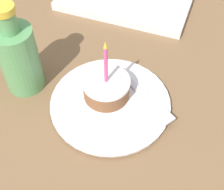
{
  "coord_description": "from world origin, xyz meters",
  "views": [
    {
      "loc": [
        0.12,
        -0.3,
        0.47
      ],
      "look_at": [
        0.0,
        0.02,
        0.03
      ],
      "focal_mm": 50.0,
      "sensor_mm": 36.0,
      "label": 1
    }
  ],
  "objects": [
    {
      "name": "fork",
      "position": [
        0.05,
        0.06,
        0.02
      ],
      "size": [
        0.16,
        0.11,
        0.0
      ],
      "color": "silver",
      "rests_on": "plate"
    },
    {
      "name": "plate",
      "position": [
        0.0,
        0.02,
        0.01
      ],
      "size": [
        0.22,
        0.22,
        0.01
      ],
      "color": "silver",
      "rests_on": "ground_plane"
    },
    {
      "name": "cake_slice",
      "position": [
        -0.01,
        0.04,
        0.03
      ],
      "size": [
        0.09,
        0.09,
        0.13
      ],
      "color": "brown",
      "rests_on": "plate"
    },
    {
      "name": "ground_plane",
      "position": [
        0.0,
        0.0,
        -0.02
      ],
      "size": [
        2.4,
        2.4,
        0.04
      ],
      "color": "brown",
      "rests_on": "ground"
    },
    {
      "name": "bottle",
      "position": [
        -0.17,
        0.02,
        0.07
      ],
      "size": [
        0.07,
        0.07,
        0.18
      ],
      "color": "#599959",
      "rests_on": "ground_plane"
    },
    {
      "name": "marble_board",
      "position": [
        -0.08,
        0.33,
        0.01
      ],
      "size": [
        0.32,
        0.17,
        0.02
      ],
      "color": "silver",
      "rests_on": "ground_plane"
    }
  ]
}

